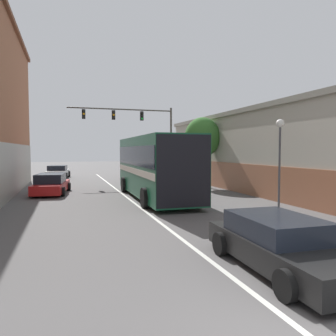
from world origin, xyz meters
TOP-DOWN VIEW (x-y plane):
  - lane_center_line at (0.00, 14.66)m, footprint 0.14×41.32m
  - building_right_storefront at (10.91, 14.04)m, footprint 7.16×29.86m
  - bus at (1.53, 15.02)m, footprint 3.01×10.36m
  - hatchback_foreground at (1.33, 3.04)m, footprint 2.11×4.55m
  - parked_car_left_near at (-4.34, 18.77)m, footprint 2.45×4.86m
  - parked_car_left_mid at (-4.19, 31.01)m, footprint 2.44×4.50m
  - traffic_signal_gantry at (2.79, 25.30)m, footprint 9.23×0.36m
  - street_lamp at (6.04, 9.55)m, footprint 0.38×0.38m
  - street_tree_near at (6.49, 19.54)m, footprint 2.73×2.46m

SIDE VIEW (x-z plane):
  - lane_center_line at x=0.00m, z-range 0.00..0.01m
  - hatchback_foreground at x=1.33m, z-range -0.02..1.20m
  - parked_car_left_near at x=-4.34m, z-range -0.04..1.27m
  - parked_car_left_mid at x=-4.19m, z-range -0.02..1.27m
  - bus at x=1.53m, z-range 0.21..3.76m
  - street_lamp at x=6.04m, z-range 0.68..4.90m
  - building_right_storefront at x=10.91m, z-range 0.12..5.63m
  - street_tree_near at x=6.49m, z-range 1.13..6.41m
  - traffic_signal_gantry at x=2.79m, z-range 1.67..8.33m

